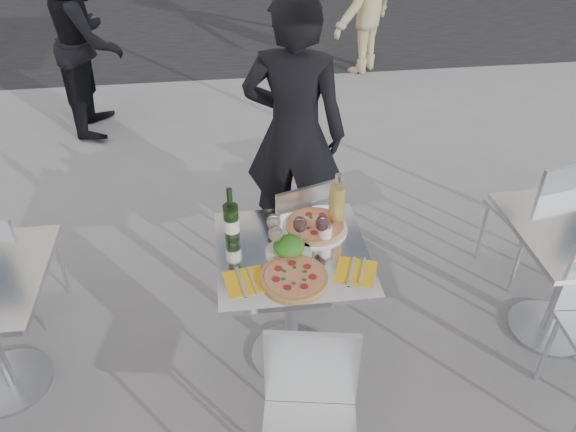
{
  "coord_description": "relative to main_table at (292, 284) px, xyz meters",
  "views": [
    {
      "loc": [
        -0.28,
        -2.05,
        2.46
      ],
      "look_at": [
        0.0,
        0.15,
        0.85
      ],
      "focal_mm": 35.0,
      "sensor_mm": 36.0,
      "label": 1
    }
  ],
  "objects": [
    {
      "name": "pedestrian_a",
      "position": [
        -1.4,
        3.02,
        0.28
      ],
      "size": [
        0.64,
        0.81,
        1.63
      ],
      "primitive_type": "imported",
      "rotation": [
        0.0,
        0.0,
        1.54
      ],
      "color": "black",
      "rests_on": "ground"
    },
    {
      "name": "street_asphalt",
      "position": [
        0.0,
        6.5,
        -0.54
      ],
      "size": [
        24.0,
        5.0,
        0.0
      ],
      "primitive_type": "cube",
      "color": "black",
      "rests_on": "ground"
    },
    {
      "name": "wineglass_white_b",
      "position": [
        -0.08,
        0.09,
        0.32
      ],
      "size": [
        0.07,
        0.07,
        0.16
      ],
      "color": "white",
      "rests_on": "main_table"
    },
    {
      "name": "wine_bottle",
      "position": [
        -0.28,
        0.13,
        0.32
      ],
      "size": [
        0.07,
        0.08,
        0.29
      ],
      "color": "#28521E",
      "rests_on": "main_table"
    },
    {
      "name": "pizza_near",
      "position": [
        -0.02,
        -0.2,
        0.22
      ],
      "size": [
        0.31,
        0.31,
        0.02
      ],
      "color": "tan",
      "rests_on": "main_table"
    },
    {
      "name": "side_table_right",
      "position": [
        1.5,
        0.0,
        0.0
      ],
      "size": [
        0.72,
        0.72,
        0.75
      ],
      "color": "#B7BABF",
      "rests_on": "ground"
    },
    {
      "name": "wineglass_white_a",
      "position": [
        -0.08,
        0.0,
        0.32
      ],
      "size": [
        0.07,
        0.07,
        0.16
      ],
      "color": "white",
      "rests_on": "main_table"
    },
    {
      "name": "pedestrian_b",
      "position": [
        1.34,
        4.08,
        0.23
      ],
      "size": [
        1.1,
        1.1,
        1.53
      ],
      "primitive_type": "imported",
      "rotation": [
        0.0,
        0.0,
        3.93
      ],
      "color": "tan",
      "rests_on": "ground"
    },
    {
      "name": "napkin_left",
      "position": [
        -0.23,
        -0.19,
        0.21
      ],
      "size": [
        0.21,
        0.21,
        0.01
      ],
      "rotation": [
        0.0,
        0.0,
        0.17
      ],
      "color": "yellow",
      "rests_on": "main_table"
    },
    {
      "name": "chair_far",
      "position": [
        0.11,
        0.48,
        -0.03
      ],
      "size": [
        0.49,
        0.5,
        0.86
      ],
      "rotation": [
        0.0,
        0.0,
        3.45
      ],
      "color": "silver",
      "rests_on": "ground"
    },
    {
      "name": "wineglass_red_b",
      "position": [
        0.15,
        0.05,
        0.32
      ],
      "size": [
        0.07,
        0.07,
        0.16
      ],
      "color": "white",
      "rests_on": "main_table"
    },
    {
      "name": "woman_diner",
      "position": [
        0.14,
        0.96,
        0.33
      ],
      "size": [
        0.73,
        0.59,
        1.73
      ],
      "primitive_type": "imported",
      "rotation": [
        0.0,
        0.0,
        2.83
      ],
      "color": "black",
      "rests_on": "ground"
    },
    {
      "name": "chair_near",
      "position": [
        -0.02,
        -0.71,
        -0.04
      ],
      "size": [
        0.44,
        0.45,
        0.84
      ],
      "rotation": [
        0.0,
        0.0,
        -0.18
      ],
      "color": "silver",
      "rests_on": "ground"
    },
    {
      "name": "ground",
      "position": [
        0.0,
        0.0,
        -0.54
      ],
      "size": [
        80.0,
        80.0,
        0.0
      ],
      "primitive_type": "plane",
      "color": "slate"
    },
    {
      "name": "napkin_right",
      "position": [
        0.27,
        -0.18,
        0.21
      ],
      "size": [
        0.23,
        0.23,
        0.01
      ],
      "rotation": [
        0.0,
        0.0,
        -0.37
      ],
      "color": "yellow",
      "rests_on": "main_table"
    },
    {
      "name": "pizza_far",
      "position": [
        0.14,
        0.16,
        0.23
      ],
      "size": [
        0.33,
        0.33,
        0.03
      ],
      "color": "white",
      "rests_on": "main_table"
    },
    {
      "name": "sugar_shaker",
      "position": [
        0.17,
        0.06,
        0.26
      ],
      "size": [
        0.06,
        0.06,
        0.11
      ],
      "color": "white",
      "rests_on": "main_table"
    },
    {
      "name": "carafe",
      "position": [
        0.25,
        0.2,
        0.33
      ],
      "size": [
        0.08,
        0.08,
        0.29
      ],
      "color": "#E9C963",
      "rests_on": "main_table"
    },
    {
      "name": "wineglass_red_a",
      "position": [
        0.04,
        0.05,
        0.32
      ],
      "size": [
        0.07,
        0.07,
        0.16
      ],
      "color": "white",
      "rests_on": "main_table"
    },
    {
      "name": "side_chair_lfar",
      "position": [
        -1.52,
        0.47,
        -0.05
      ],
      "size": [
        0.45,
        0.46,
        0.82
      ],
      "rotation": [
        0.0,
        0.0,
        2.91
      ],
      "color": "silver",
      "rests_on": "ground"
    },
    {
      "name": "salad_plate",
      "position": [
        -0.02,
        -0.01,
        0.25
      ],
      "size": [
        0.22,
        0.22,
        0.09
      ],
      "color": "white",
      "rests_on": "main_table"
    },
    {
      "name": "main_table",
      "position": [
        0.0,
        0.0,
        0.0
      ],
      "size": [
        0.72,
        0.72,
        0.75
      ],
      "color": "#B7BABF",
      "rests_on": "ground"
    },
    {
      "name": "side_chair_rfar",
      "position": [
        1.58,
        0.45,
        -0.0
      ],
      "size": [
        0.49,
        0.5,
        0.91
      ],
      "rotation": [
        0.0,
        0.0,
        3.34
      ],
      "color": "silver",
      "rests_on": "ground"
    }
  ]
}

